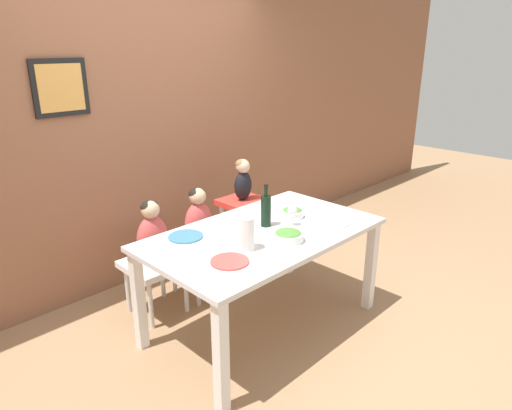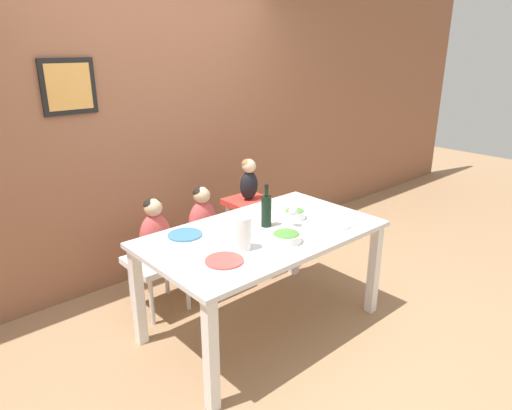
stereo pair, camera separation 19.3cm
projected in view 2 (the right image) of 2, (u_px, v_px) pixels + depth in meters
ground_plane at (262, 325)px, 3.48m from camera, size 14.00×14.00×0.00m
wall_back at (158, 126)px, 3.99m from camera, size 10.00×0.09×2.70m
dining_table at (263, 244)px, 3.25m from camera, size 1.69×0.97×0.78m
chair_far_left at (158, 266)px, 3.59m from camera, size 0.44×0.43×0.44m
chair_far_center at (204, 250)px, 3.86m from camera, size 0.44×0.43×0.44m
chair_right_highchair at (249, 215)px, 4.12m from camera, size 0.37×0.37×0.72m
person_child_left at (155, 230)px, 3.49m from camera, size 0.25×0.18×0.49m
person_child_center at (202, 216)px, 3.76m from camera, size 0.25×0.18×0.49m
person_baby_right at (249, 178)px, 4.00m from camera, size 0.18×0.13×0.37m
wine_bottle at (266, 210)px, 3.28m from camera, size 0.07×0.07×0.32m
paper_towel_roll at (243, 233)px, 2.91m from camera, size 0.11×0.11×0.22m
wine_glass_near at (293, 212)px, 3.28m from camera, size 0.07×0.07×0.16m
salad_bowl_large at (286, 237)px, 3.04m from camera, size 0.21×0.21×0.08m
salad_bowl_small at (294, 213)px, 3.46m from camera, size 0.17×0.17×0.08m
dinner_plate_front_left at (224, 261)px, 2.78m from camera, size 0.24×0.24×0.01m
dinner_plate_back_left at (185, 235)px, 3.15m from camera, size 0.24×0.24×0.01m
dinner_plate_back_right at (284, 206)px, 3.71m from camera, size 0.24×0.24×0.01m
dinner_plate_front_right at (335, 224)px, 3.34m from camera, size 0.24×0.24×0.01m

